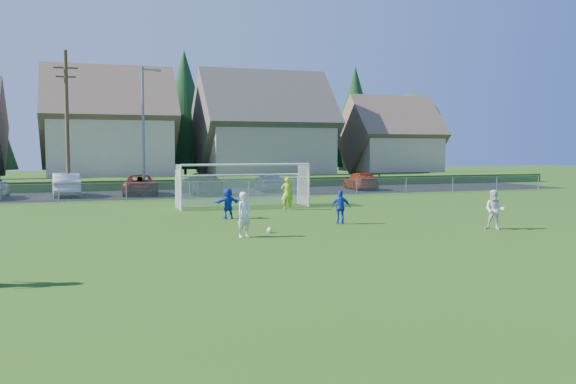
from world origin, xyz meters
The scene contains 20 objects.
ground centered at (0.00, 0.00, 0.00)m, with size 160.00×160.00×0.00m, color #193D0C.
asphalt_lot centered at (0.00, 27.50, 0.01)m, with size 60.00×60.00×0.00m, color black.
grass_embankment centered at (0.00, 35.00, 0.40)m, with size 70.00×6.00×0.80m, color #1E420F.
soccer_ball centered at (-1.68, 5.31, 0.11)m, with size 0.22×0.22×0.22m, color white.
player_white_a centered at (-2.93, 4.51, 0.85)m, with size 0.62×0.41×1.71m, color silver.
player_white_b centered at (7.35, 3.25, 0.82)m, with size 0.79×0.62×1.64m, color silver.
player_blue_a centered at (2.11, 6.99, 0.74)m, with size 0.87×0.36×1.49m, color #1335B5.
player_blue_b centered at (-2.13, 10.60, 0.73)m, with size 1.36×0.43×1.46m, color #1335B5.
goalkeeper centered at (1.88, 13.63, 0.90)m, with size 0.65×0.43×1.79m, color #9DD419.
car_b centered at (-9.68, 27.46, 0.82)m, with size 1.73×4.95×1.63m, color silver.
car_c centered at (-4.69, 27.20, 0.73)m, with size 2.41×5.22×1.45m, color #5A0A0F.
car_d centered at (-0.41, 26.24, 0.79)m, with size 2.21×5.43×1.57m, color black.
car_e centered at (5.19, 27.77, 0.77)m, with size 1.82×4.52×1.54m, color #142148.
car_g centered at (12.78, 27.22, 0.69)m, with size 1.93×4.75×1.38m, color maroon.
soccer_goal centered at (0.00, 16.05, 1.63)m, with size 7.42×1.90×2.50m.
chainlink_fence centered at (0.00, 22.00, 0.63)m, with size 52.06×0.06×1.20m.
streetlight centered at (-4.45, 26.00, 4.84)m, with size 1.38×0.18×9.00m.
utility_pole centered at (-9.50, 27.00, 5.15)m, with size 1.60×0.26×10.00m.
houses_row centered at (1.97, 42.46, 7.33)m, with size 53.90×11.45×13.27m.
tree_row centered at (1.04, 48.74, 6.91)m, with size 65.98×12.36×13.80m.
Camera 1 is at (-8.73, -17.53, 3.34)m, focal length 38.00 mm.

